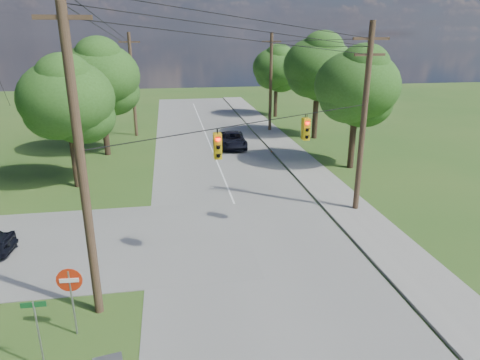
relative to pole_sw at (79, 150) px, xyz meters
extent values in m
plane|color=#2D551C|center=(4.60, -0.40, -6.23)|extent=(140.00, 140.00, 0.00)
cube|color=gray|center=(6.60, 4.60, -6.21)|extent=(10.00, 100.00, 0.03)
cube|color=gray|center=(13.30, 4.60, -6.17)|extent=(2.60, 100.00, 0.12)
cylinder|color=brown|center=(0.00, 0.00, -0.23)|extent=(0.32, 0.32, 12.00)
cube|color=brown|center=(0.00, 0.00, 4.07)|extent=(1.70, 0.12, 0.14)
cylinder|color=brown|center=(13.50, 7.60, -0.98)|extent=(0.32, 0.32, 10.50)
cube|color=brown|center=(13.50, 7.60, 3.37)|extent=(2.00, 0.12, 0.14)
cube|color=brown|center=(13.50, 7.60, 2.57)|extent=(1.70, 0.12, 0.14)
cylinder|color=brown|center=(13.50, 29.60, -1.23)|extent=(0.32, 0.32, 10.00)
cube|color=brown|center=(13.50, 29.60, 2.87)|extent=(2.00, 0.12, 0.14)
cylinder|color=brown|center=(-0.40, 29.60, -1.23)|extent=(0.32, 0.32, 10.00)
cube|color=brown|center=(-0.40, 29.60, 2.87)|extent=(2.00, 0.12, 0.14)
cylinder|color=black|center=(6.75, 3.80, 4.12)|extent=(13.52, 7.63, 1.53)
cylinder|color=black|center=(6.75, 3.80, 3.72)|extent=(13.52, 7.63, 1.53)
cylinder|color=black|center=(6.75, 3.80, 3.32)|extent=(13.52, 7.63, 1.53)
cylinder|color=black|center=(13.50, 18.60, 3.12)|extent=(0.03, 22.00, 0.53)
cylinder|color=black|center=(-0.20, 14.80, 3.87)|extent=(0.43, 29.60, 2.03)
cylinder|color=black|center=(13.50, 18.60, 2.72)|extent=(0.03, 22.00, 0.53)
cylinder|color=black|center=(-0.20, 14.80, 3.47)|extent=(0.43, 29.60, 2.03)
cylinder|color=black|center=(6.75, 3.80, -0.03)|extent=(13.52, 7.63, 0.04)
cube|color=#E1B90D|center=(4.86, 2.62, -0.75)|extent=(0.32, 0.22, 1.05)
sphere|color=#FF0C05|center=(4.86, 2.48, -0.40)|extent=(0.17, 0.17, 0.17)
cube|color=#E1B90D|center=(4.86, 2.86, -0.75)|extent=(0.32, 0.22, 1.05)
sphere|color=#FF0C05|center=(4.86, 3.00, -0.40)|extent=(0.17, 0.17, 0.17)
cube|color=#E1B90D|center=(9.45, 5.20, -0.75)|extent=(0.32, 0.22, 1.05)
sphere|color=#FF0C05|center=(9.45, 5.06, -0.40)|extent=(0.17, 0.17, 0.17)
cube|color=#E1B90D|center=(9.45, 5.44, -0.75)|extent=(0.32, 0.22, 1.05)
sphere|color=#FF0C05|center=(9.45, 5.58, -0.40)|extent=(0.17, 0.17, 0.17)
cylinder|color=#422E21|center=(-3.40, 14.60, -4.65)|extent=(0.45, 0.45, 3.15)
ellipsoid|color=#275218|center=(-3.40, 14.60, -0.29)|extent=(6.00, 6.00, 4.92)
cylinder|color=#422E21|center=(-2.40, 22.60, -4.48)|extent=(0.50, 0.50, 3.50)
ellipsoid|color=#275218|center=(-2.40, 22.60, 0.37)|extent=(6.40, 6.40, 5.25)
cylinder|color=#422E21|center=(-4.40, 32.60, -4.57)|extent=(0.48, 0.47, 3.32)
ellipsoid|color=#275218|center=(-4.40, 32.60, 0.04)|extent=(6.00, 6.00, 4.92)
cylinder|color=#422E21|center=(16.60, 15.60, -4.57)|extent=(0.48, 0.48, 3.32)
ellipsoid|color=#275218|center=(16.60, 15.60, 0.04)|extent=(6.20, 6.20, 5.08)
cylinder|color=#422E21|center=(17.10, 25.60, -4.39)|extent=(0.52, 0.52, 3.67)
ellipsoid|color=#275218|center=(17.10, 25.60, 0.70)|extent=(6.60, 6.60, 5.41)
cylinder|color=#422E21|center=(16.10, 37.60, -4.65)|extent=(0.45, 0.45, 3.15)
ellipsoid|color=#275218|center=(16.10, 37.60, -0.29)|extent=(5.80, 5.80, 4.76)
imported|color=black|center=(8.55, 23.19, -5.51)|extent=(2.50, 5.03, 1.37)
cylinder|color=gray|center=(-0.58, -1.20, -4.99)|extent=(0.07, 0.07, 2.47)
cylinder|color=red|center=(-0.58, -1.20, -4.09)|extent=(0.85, 0.07, 0.85)
cube|color=white|center=(-0.58, -1.23, -4.09)|extent=(0.62, 0.06, 0.15)
cylinder|color=gray|center=(-1.27, -2.72, -5.02)|extent=(0.06, 0.06, 2.41)
cube|color=#125223|center=(-1.27, -2.72, -3.92)|extent=(0.72, 0.04, 0.17)
camera|label=1|loc=(2.96, -14.23, 3.61)|focal=32.00mm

